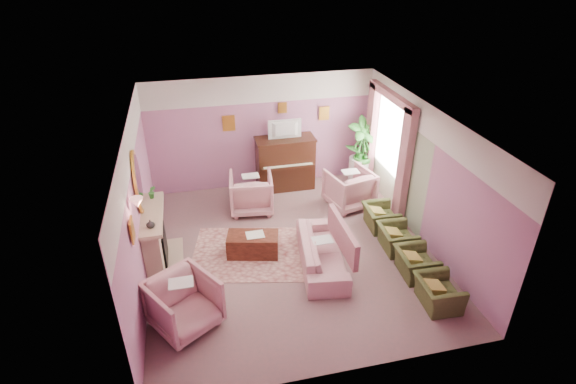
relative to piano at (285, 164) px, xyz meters
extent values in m
cube|color=#7E5C5E|center=(-0.50, -2.68, -0.65)|extent=(5.50, 6.00, 0.01)
cube|color=white|center=(-0.50, -2.68, 2.15)|extent=(5.50, 6.00, 0.01)
cube|color=#8E5F8B|center=(-0.50, 0.32, 0.75)|extent=(5.50, 0.02, 2.80)
cube|color=#8E5F8B|center=(-0.50, -5.68, 0.75)|extent=(5.50, 0.02, 2.80)
cube|color=#8E5F8B|center=(-3.25, -2.68, 0.75)|extent=(0.02, 6.00, 2.80)
cube|color=#8E5F8B|center=(2.25, -2.68, 0.75)|extent=(0.02, 6.00, 2.80)
cube|color=silver|center=(-0.50, 0.31, 1.82)|extent=(5.50, 0.01, 0.65)
cube|color=#9DAB8C|center=(2.23, -1.38, 0.42)|extent=(0.01, 3.00, 2.15)
cube|color=tan|center=(-3.09, -2.48, -0.10)|extent=(0.30, 1.40, 1.10)
cube|color=black|center=(-2.99, -2.48, -0.25)|extent=(0.18, 0.72, 0.68)
cube|color=#FF3F08|center=(-2.95, -2.48, -0.43)|extent=(0.06, 0.54, 0.10)
cube|color=tan|center=(-3.06, -2.48, 0.47)|extent=(0.40, 1.55, 0.07)
cube|color=tan|center=(-2.89, -2.48, -0.64)|extent=(0.55, 1.50, 0.02)
ellipsoid|color=gold|center=(-3.20, -2.48, 1.15)|extent=(0.04, 0.72, 1.20)
ellipsoid|color=white|center=(-3.17, -2.48, 1.15)|extent=(0.01, 0.60, 1.06)
cone|color=#FF9E94|center=(-3.12, -3.53, 1.33)|extent=(0.20, 0.20, 0.16)
cube|color=black|center=(0.00, 0.00, 0.00)|extent=(1.40, 0.60, 1.30)
cube|color=black|center=(0.00, -0.35, 0.07)|extent=(1.30, 0.12, 0.06)
cube|color=beige|center=(0.00, -0.35, 0.11)|extent=(1.20, 0.08, 0.02)
cube|color=black|center=(0.00, 0.00, 0.66)|extent=(1.45, 0.65, 0.04)
imported|color=black|center=(0.00, -0.05, 0.95)|extent=(0.80, 0.12, 0.48)
cube|color=gold|center=(-1.30, 0.28, 1.07)|extent=(0.30, 0.03, 0.38)
cube|color=gold|center=(1.05, 0.28, 1.13)|extent=(0.26, 0.03, 0.34)
cube|color=gold|center=(0.00, 0.28, 1.35)|extent=(0.22, 0.03, 0.26)
cube|color=gold|center=(-3.21, -3.88, 1.07)|extent=(0.03, 0.28, 0.36)
cube|color=silver|center=(2.20, -1.13, 1.05)|extent=(0.03, 1.40, 1.80)
cube|color=#A05D69|center=(2.12, -2.05, 0.65)|extent=(0.16, 0.34, 2.60)
cube|color=#A05D69|center=(2.12, -0.21, 0.65)|extent=(0.16, 0.34, 2.60)
cube|color=#A05D69|center=(2.12, -1.13, 1.91)|extent=(0.16, 2.20, 0.16)
imported|color=#2F7E2B|center=(-3.05, -1.93, 0.64)|extent=(0.16, 0.16, 0.28)
imported|color=silver|center=(-3.05, -2.98, 0.58)|extent=(0.16, 0.16, 0.16)
cube|color=#A8716C|center=(-1.19, -2.59, -0.64)|extent=(2.82, 2.29, 0.01)
cube|color=#491F13|center=(-1.24, -2.59, -0.43)|extent=(1.09, 0.72, 0.45)
cube|color=silver|center=(-1.19, -2.59, -0.20)|extent=(0.35, 0.28, 0.01)
imported|color=#D0939B|center=(-0.01, -3.22, -0.25)|extent=(0.67, 2.00, 0.81)
cube|color=#A05D69|center=(0.39, -3.22, -0.05)|extent=(0.10, 1.51, 0.56)
imported|color=#D0939B|center=(-1.00, -0.90, -0.16)|extent=(0.95, 0.95, 0.99)
imported|color=#D0939B|center=(1.26, -1.21, -0.16)|extent=(0.95, 0.95, 0.99)
imported|color=#D0939B|center=(-2.60, -4.23, -0.16)|extent=(0.95, 0.95, 0.99)
imported|color=#434C24|center=(1.60, -4.72, -0.32)|extent=(0.54, 0.77, 0.67)
imported|color=#434C24|center=(1.60, -3.90, -0.32)|extent=(0.54, 0.77, 0.67)
imported|color=#434C24|center=(1.60, -3.08, -0.32)|extent=(0.54, 0.77, 0.67)
imported|color=#434C24|center=(1.60, -2.26, -0.32)|extent=(0.54, 0.77, 0.67)
cylinder|color=silver|center=(1.89, -0.19, -0.30)|extent=(0.52, 0.52, 0.70)
imported|color=#2F7E2B|center=(1.89, -0.19, 0.22)|extent=(0.30, 0.30, 0.34)
imported|color=#2F7E2B|center=(2.01, -0.29, 0.19)|extent=(0.16, 0.16, 0.28)
cylinder|color=brown|center=(1.90, -0.25, -0.48)|extent=(0.34, 0.34, 0.34)
imported|color=#2F7E2B|center=(1.90, -0.25, 0.41)|extent=(0.76, 0.76, 1.44)
camera|label=1|loc=(-2.20, -9.81, 4.83)|focal=28.00mm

